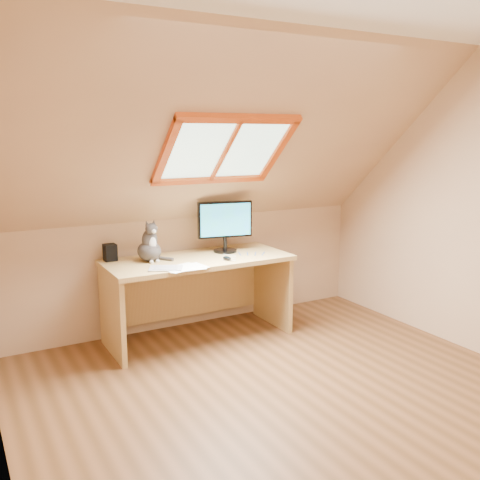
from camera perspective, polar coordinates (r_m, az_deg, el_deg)
ground at (r=3.69m, az=6.30°, el=-16.94°), size 3.50×3.50×0.00m
room_shell at (r=3.20m, az=7.82°, el=5.60°), size 3.52×3.52×2.41m
desk at (r=4.64m, az=-4.84°, el=-4.38°), size 1.56×0.68×0.71m
monitor at (r=4.69m, az=-1.60°, el=1.82°), size 0.49×0.21×0.45m
cat at (r=4.43m, az=-9.63°, el=-0.66°), size 0.22×0.25×0.35m
desk_speaker at (r=4.52m, az=-13.69°, el=-1.30°), size 0.10×0.10×0.14m
graphics_tablet at (r=4.18m, az=-7.91°, el=-3.01°), size 0.31×0.28×0.01m
mouse at (r=4.43m, az=-1.40°, el=-1.97°), size 0.06×0.10×0.03m
papers at (r=4.22m, az=-5.42°, el=-2.85°), size 0.35×0.30×0.01m
cables at (r=4.59m, az=0.32°, el=-1.64°), size 0.51×0.26×0.01m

